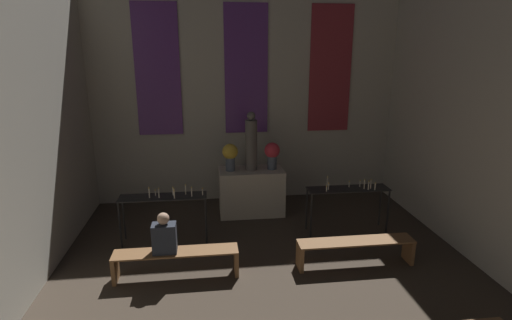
{
  "coord_description": "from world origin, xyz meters",
  "views": [
    {
      "loc": [
        -0.91,
        0.59,
        3.43
      ],
      "look_at": [
        0.0,
        7.83,
        1.41
      ],
      "focal_mm": 28.0,
      "sensor_mm": 36.0,
      "label": 1
    }
  ],
  "objects_px": {
    "flower_vase_right": "(272,153)",
    "candle_rack_left": "(164,202)",
    "statue": "(251,143)",
    "altar": "(251,191)",
    "pew_back_right": "(356,247)",
    "candle_rack_right": "(348,194)",
    "pew_back_left": "(176,258)",
    "person_seated": "(164,236)",
    "flower_vase_left": "(230,155)"
  },
  "relations": [
    {
      "from": "statue",
      "to": "flower_vase_right",
      "type": "xyz_separation_m",
      "value": [
        0.44,
        0.0,
        -0.23
      ]
    },
    {
      "from": "flower_vase_left",
      "to": "person_seated",
      "type": "distance_m",
      "value": 2.72
    },
    {
      "from": "flower_vase_right",
      "to": "candle_rack_left",
      "type": "distance_m",
      "value": 2.51
    },
    {
      "from": "flower_vase_right",
      "to": "pew_back_left",
      "type": "xyz_separation_m",
      "value": [
        -1.89,
        -2.39,
        -1.01
      ]
    },
    {
      "from": "statue",
      "to": "flower_vase_left",
      "type": "distance_m",
      "value": 0.5
    },
    {
      "from": "candle_rack_right",
      "to": "statue",
      "type": "bearing_deg",
      "value": 147.06
    },
    {
      "from": "flower_vase_right",
      "to": "person_seated",
      "type": "distance_m",
      "value": 3.2
    },
    {
      "from": "flower_vase_left",
      "to": "flower_vase_right",
      "type": "distance_m",
      "value": 0.89
    },
    {
      "from": "statue",
      "to": "candle_rack_left",
      "type": "relative_size",
      "value": 0.79
    },
    {
      "from": "statue",
      "to": "flower_vase_left",
      "type": "bearing_deg",
      "value": 180.0
    },
    {
      "from": "pew_back_left",
      "to": "flower_vase_left",
      "type": "bearing_deg",
      "value": 67.27
    },
    {
      "from": "candle_rack_left",
      "to": "candle_rack_right",
      "type": "relative_size",
      "value": 1.0
    },
    {
      "from": "altar",
      "to": "pew_back_left",
      "type": "xyz_separation_m",
      "value": [
        -1.44,
        -2.39,
        -0.17
      ]
    },
    {
      "from": "altar",
      "to": "candle_rack_right",
      "type": "relative_size",
      "value": 0.87
    },
    {
      "from": "pew_back_right",
      "to": "flower_vase_left",
      "type": "bearing_deg",
      "value": 128.32
    },
    {
      "from": "pew_back_left",
      "to": "statue",
      "type": "bearing_deg",
      "value": 58.84
    },
    {
      "from": "altar",
      "to": "flower_vase_right",
      "type": "bearing_deg",
      "value": 0.0
    },
    {
      "from": "flower_vase_right",
      "to": "person_seated",
      "type": "relative_size",
      "value": 0.89
    },
    {
      "from": "pew_back_left",
      "to": "person_seated",
      "type": "bearing_deg",
      "value": 180.0
    },
    {
      "from": "altar",
      "to": "candle_rack_left",
      "type": "distance_m",
      "value": 2.08
    },
    {
      "from": "statue",
      "to": "pew_back_right",
      "type": "bearing_deg",
      "value": -58.84
    },
    {
      "from": "flower_vase_left",
      "to": "candle_rack_left",
      "type": "relative_size",
      "value": 0.37
    },
    {
      "from": "altar",
      "to": "pew_back_right",
      "type": "relative_size",
      "value": 0.71
    },
    {
      "from": "flower_vase_left",
      "to": "pew_back_left",
      "type": "height_order",
      "value": "flower_vase_left"
    },
    {
      "from": "candle_rack_right",
      "to": "flower_vase_left",
      "type": "bearing_deg",
      "value": 152.69
    },
    {
      "from": "statue",
      "to": "pew_back_left",
      "type": "bearing_deg",
      "value": -121.16
    },
    {
      "from": "pew_back_left",
      "to": "person_seated",
      "type": "height_order",
      "value": "person_seated"
    },
    {
      "from": "pew_back_left",
      "to": "person_seated",
      "type": "xyz_separation_m",
      "value": [
        -0.16,
        0.0,
        0.39
      ]
    },
    {
      "from": "candle_rack_left",
      "to": "pew_back_left",
      "type": "xyz_separation_m",
      "value": [
        0.28,
        -1.26,
        -0.44
      ]
    },
    {
      "from": "candle_rack_left",
      "to": "person_seated",
      "type": "bearing_deg",
      "value": -84.34
    },
    {
      "from": "flower_vase_right",
      "to": "pew_back_right",
      "type": "distance_m",
      "value": 2.78
    },
    {
      "from": "candle_rack_right",
      "to": "pew_back_right",
      "type": "xyz_separation_m",
      "value": [
        -0.29,
        -1.26,
        -0.44
      ]
    },
    {
      "from": "pew_back_right",
      "to": "person_seated",
      "type": "xyz_separation_m",
      "value": [
        -3.05,
        0.0,
        0.39
      ]
    },
    {
      "from": "flower_vase_left",
      "to": "pew_back_left",
      "type": "bearing_deg",
      "value": -112.73
    },
    {
      "from": "altar",
      "to": "candle_rack_right",
      "type": "height_order",
      "value": "candle_rack_right"
    },
    {
      "from": "flower_vase_right",
      "to": "pew_back_left",
      "type": "bearing_deg",
      "value": -128.32
    },
    {
      "from": "altar",
      "to": "pew_back_right",
      "type": "height_order",
      "value": "altar"
    },
    {
      "from": "candle_rack_left",
      "to": "person_seated",
      "type": "distance_m",
      "value": 1.27
    },
    {
      "from": "candle_rack_right",
      "to": "person_seated",
      "type": "relative_size",
      "value": 2.44
    },
    {
      "from": "flower_vase_left",
      "to": "candle_rack_left",
      "type": "distance_m",
      "value": 1.8
    },
    {
      "from": "statue",
      "to": "candle_rack_right",
      "type": "relative_size",
      "value": 0.79
    },
    {
      "from": "pew_back_left",
      "to": "altar",
      "type": "bearing_deg",
      "value": 58.84
    },
    {
      "from": "flower_vase_left",
      "to": "person_seated",
      "type": "height_order",
      "value": "flower_vase_left"
    },
    {
      "from": "flower_vase_left",
      "to": "flower_vase_right",
      "type": "relative_size",
      "value": 1.0
    },
    {
      "from": "pew_back_left",
      "to": "pew_back_right",
      "type": "relative_size",
      "value": 1.0
    },
    {
      "from": "pew_back_left",
      "to": "pew_back_right",
      "type": "distance_m",
      "value": 2.89
    },
    {
      "from": "altar",
      "to": "statue",
      "type": "distance_m",
      "value": 1.07
    },
    {
      "from": "statue",
      "to": "candle_rack_right",
      "type": "height_order",
      "value": "statue"
    },
    {
      "from": "flower_vase_right",
      "to": "person_seated",
      "type": "xyz_separation_m",
      "value": [
        -2.05,
        -2.39,
        -0.61
      ]
    },
    {
      "from": "statue",
      "to": "flower_vase_right",
      "type": "relative_size",
      "value": 2.15
    }
  ]
}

